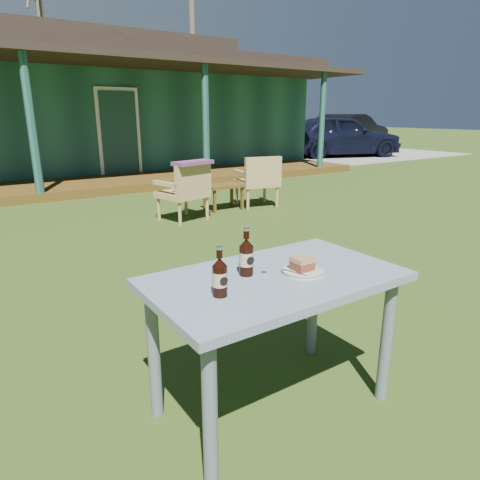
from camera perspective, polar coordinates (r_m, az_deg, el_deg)
ground at (r=3.60m, az=-11.72°, el=-7.67°), size 80.00×80.00×0.00m
gravel_strip at (r=16.51m, az=11.62°, el=11.15°), size 9.00×6.00×0.02m
tree_mid at (r=22.22m, az=-24.80°, el=23.64°), size 0.28×0.28×9.50m
tree_right at (r=23.10m, az=-6.40°, el=26.49°), size 0.28×0.28×11.00m
car_near at (r=15.63m, az=13.12°, el=13.39°), size 4.55×2.99×1.44m
car_far at (r=18.38m, az=14.28°, el=13.72°), size 4.61×2.55×1.44m
cafe_table at (r=2.07m, az=4.68°, el=-7.33°), size 1.20×0.70×0.72m
plate at (r=2.07m, az=8.42°, el=-4.11°), size 0.20×0.20×0.01m
cake_slice at (r=2.06m, az=8.31°, el=-3.11°), size 0.09×0.09×0.06m
fork at (r=2.02m, az=7.25°, el=-4.35°), size 0.05×0.14×0.00m
cola_bottle_near at (r=1.99m, az=0.85°, el=-2.22°), size 0.07×0.07×0.23m
cola_bottle_far at (r=1.77m, az=-2.71°, el=-4.89°), size 0.06×0.07×0.21m
bottle_cap at (r=2.04m, az=3.19°, el=-4.38°), size 0.03×0.03×0.01m
armchair_left at (r=6.00m, az=-7.21°, el=6.74°), size 0.70×0.68×0.80m
armchair_right at (r=6.89m, az=2.53°, el=8.18°), size 0.71×0.68×0.81m
floral_throw at (r=5.83m, az=-6.31°, el=10.21°), size 0.61×0.35×0.05m
side_table at (r=6.69m, az=-2.23°, el=6.92°), size 0.60×0.40×0.40m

